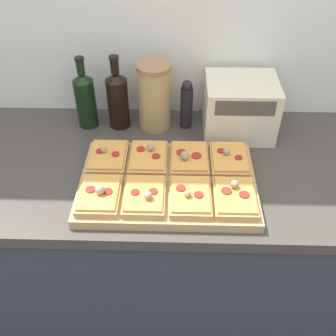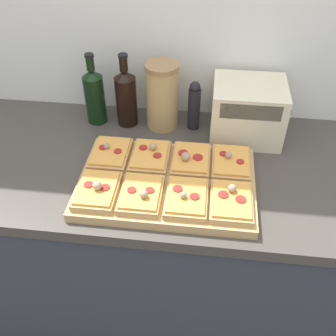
{
  "view_description": "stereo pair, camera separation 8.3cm",
  "coord_description": "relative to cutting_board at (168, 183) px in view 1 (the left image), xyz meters",
  "views": [
    {
      "loc": [
        -0.04,
        -0.69,
        1.76
      ],
      "look_at": [
        -0.07,
        0.23,
        0.96
      ],
      "focal_mm": 42.0,
      "sensor_mm": 36.0,
      "label": 1
    },
    {
      "loc": [
        0.04,
        -0.68,
        1.76
      ],
      "look_at": [
        -0.07,
        0.23,
        0.96
      ],
      "focal_mm": 42.0,
      "sensor_mm": 36.0,
      "label": 2
    }
  ],
  "objects": [
    {
      "name": "wall_back",
      "position": [
        0.07,
        0.47,
        0.32
      ],
      "size": [
        6.0,
        0.06,
        2.5
      ],
      "color": "silver",
      "rests_on": "ground_plane"
    },
    {
      "name": "kitchen_counter",
      "position": [
        0.07,
        0.12,
        -0.47
      ],
      "size": [
        2.63,
        0.67,
        0.91
      ],
      "color": "#333842",
      "rests_on": "ground_plane"
    },
    {
      "name": "cutting_board",
      "position": [
        0.0,
        0.0,
        0.0
      ],
      "size": [
        0.54,
        0.36,
        0.03
      ],
      "primitive_type": "cube",
      "color": "tan",
      "rests_on": "kitchen_counter"
    },
    {
      "name": "pizza_slice_back_left",
      "position": [
        -0.2,
        0.09,
        0.03
      ],
      "size": [
        0.12,
        0.16,
        0.05
      ],
      "color": "tan",
      "rests_on": "cutting_board"
    },
    {
      "name": "pizza_slice_back_midleft",
      "position": [
        -0.06,
        0.09,
        0.03
      ],
      "size": [
        0.12,
        0.16,
        0.05
      ],
      "color": "tan",
      "rests_on": "cutting_board"
    },
    {
      "name": "pizza_slice_back_midright",
      "position": [
        0.06,
        0.09,
        0.03
      ],
      "size": [
        0.12,
        0.16,
        0.06
      ],
      "color": "tan",
      "rests_on": "cutting_board"
    },
    {
      "name": "pizza_slice_back_right",
      "position": [
        0.2,
        0.09,
        0.03
      ],
      "size": [
        0.12,
        0.16,
        0.05
      ],
      "color": "tan",
      "rests_on": "cutting_board"
    },
    {
      "name": "pizza_slice_front_left",
      "position": [
        -0.2,
        -0.09,
        0.03
      ],
      "size": [
        0.12,
        0.16,
        0.06
      ],
      "color": "tan",
      "rests_on": "cutting_board"
    },
    {
      "name": "pizza_slice_front_midleft",
      "position": [
        -0.06,
        -0.09,
        0.03
      ],
      "size": [
        0.12,
        0.16,
        0.05
      ],
      "color": "tan",
      "rests_on": "cutting_board"
    },
    {
      "name": "pizza_slice_front_midright",
      "position": [
        0.07,
        -0.09,
        0.03
      ],
      "size": [
        0.12,
        0.16,
        0.05
      ],
      "color": "tan",
      "rests_on": "cutting_board"
    },
    {
      "name": "pizza_slice_front_right",
      "position": [
        0.2,
        -0.09,
        0.03
      ],
      "size": [
        0.12,
        0.16,
        0.05
      ],
      "color": "tan",
      "rests_on": "cutting_board"
    },
    {
      "name": "olive_oil_bottle",
      "position": [
        -0.31,
        0.33,
        0.1
      ],
      "size": [
        0.07,
        0.07,
        0.27
      ],
      "color": "black",
      "rests_on": "kitchen_counter"
    },
    {
      "name": "wine_bottle",
      "position": [
        -0.19,
        0.33,
        0.1
      ],
      "size": [
        0.08,
        0.08,
        0.27
      ],
      "color": "black",
      "rests_on": "kitchen_counter"
    },
    {
      "name": "grain_jar_tall",
      "position": [
        -0.06,
        0.33,
        0.11
      ],
      "size": [
        0.12,
        0.12,
        0.25
      ],
      "color": "tan",
      "rests_on": "kitchen_counter"
    },
    {
      "name": "pepper_mill",
      "position": [
        0.06,
        0.33,
        0.08
      ],
      "size": [
        0.04,
        0.04,
        0.19
      ],
      "color": "black",
      "rests_on": "kitchen_counter"
    },
    {
      "name": "toaster_oven",
      "position": [
        0.25,
        0.31,
        0.08
      ],
      "size": [
        0.27,
        0.21,
        0.2
      ],
      "color": "beige",
      "rests_on": "kitchen_counter"
    }
  ]
}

